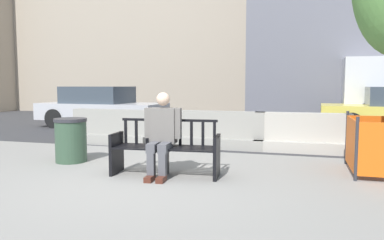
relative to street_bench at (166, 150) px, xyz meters
The scene contains 9 objects.
ground_plane 0.65m from the street_bench, 118.02° to the right, with size 200.00×200.00×0.00m, color gray.
street_asphalt 8.26m from the street_bench, 91.66° to the left, with size 120.00×12.00×0.01m, color #333335.
street_bench is the anchor object (origin of this frame).
seated_person 0.30m from the street_bench, 122.57° to the right, with size 0.59×0.75×1.31m.
jersey_barrier_centre 2.83m from the street_bench, 84.14° to the left, with size 2.02×0.73×0.84m.
jersey_barrier_left 3.58m from the street_bench, 132.00° to the left, with size 2.02×0.75×0.84m.
jersey_barrier_right 3.48m from the street_bench, 53.53° to the left, with size 2.00×0.69×0.84m.
car_sedan_mid 7.50m from the street_bench, 127.54° to the left, with size 4.32×2.03×1.39m.
trash_bin 2.12m from the street_bench, 166.87° to the left, with size 0.60×0.60×0.82m.
Camera 1 is at (2.29, -5.05, 1.42)m, focal length 35.00 mm.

